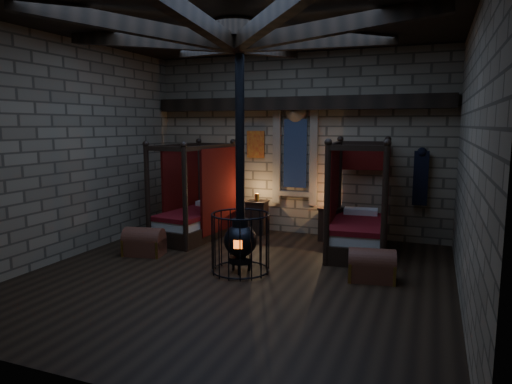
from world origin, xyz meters
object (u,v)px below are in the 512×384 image
(trunk_left, at_px, (144,243))
(stove, at_px, (240,237))
(trunk_right, at_px, (372,266))
(bed_right, at_px, (358,225))
(bed_left, at_px, (196,215))

(trunk_left, relative_size, stove, 0.21)
(trunk_right, bearing_deg, stove, -179.25)
(stove, bearing_deg, bed_right, 35.67)
(bed_left, distance_m, stove, 2.73)
(bed_right, distance_m, stove, 2.68)
(bed_left, height_order, trunk_left, bed_left)
(bed_right, distance_m, trunk_right, 1.77)
(stove, bearing_deg, bed_left, 121.00)
(trunk_left, xyz_separation_m, trunk_right, (4.41, 0.10, -0.00))
(trunk_right, bearing_deg, trunk_left, 172.23)
(bed_left, bearing_deg, trunk_left, -93.50)
(stove, bearing_deg, trunk_right, -4.65)
(trunk_left, height_order, stove, stove)
(bed_right, height_order, stove, stove)
(bed_right, relative_size, stove, 0.55)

